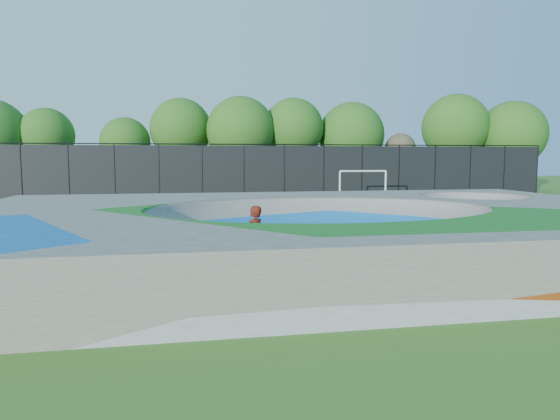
# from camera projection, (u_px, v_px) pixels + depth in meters

# --- Properties ---
(ground) EXTENTS (120.00, 120.00, 0.00)m
(ground) POSITION_uv_depth(u_px,v_px,m) (320.00, 254.00, 15.86)
(ground) COLOR #36651C
(ground) RESTS_ON ground
(skate_deck) EXTENTS (22.00, 14.00, 1.50)m
(skate_deck) POSITION_uv_depth(u_px,v_px,m) (320.00, 230.00, 15.78)
(skate_deck) COLOR gray
(skate_deck) RESTS_ON ground
(skater) EXTENTS (0.76, 0.76, 1.78)m
(skater) POSITION_uv_depth(u_px,v_px,m) (254.00, 239.00, 13.20)
(skater) COLOR #AF270E
(skater) RESTS_ON ground
(skateboard) EXTENTS (0.66, 0.74, 0.05)m
(skateboard) POSITION_uv_depth(u_px,v_px,m) (254.00, 271.00, 13.30)
(skateboard) COLOR black
(skateboard) RESTS_ON ground
(soccer_goal) EXTENTS (3.34, 0.12, 2.21)m
(soccer_goal) POSITION_uv_depth(u_px,v_px,m) (363.00, 180.00, 33.36)
(soccer_goal) COLOR silver
(soccer_goal) RESTS_ON ground
(fence) EXTENTS (48.09, 0.09, 4.04)m
(fence) POSITION_uv_depth(u_px,v_px,m) (244.00, 171.00, 36.17)
(fence) COLOR black
(fence) RESTS_ON ground
(treeline) EXTENTS (54.32, 7.32, 8.75)m
(treeline) POSITION_uv_depth(u_px,v_px,m) (272.00, 133.00, 41.30)
(treeline) COLOR #402B20
(treeline) RESTS_ON ground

